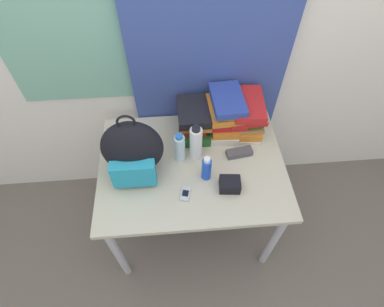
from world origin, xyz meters
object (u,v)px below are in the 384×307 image
(cell_phone, at_px, (185,194))
(book_stack_right, at_px, (245,115))
(book_stack_center, at_px, (225,114))
(sunglasses_case, at_px, (239,153))
(camera_pouch, at_px, (230,184))
(sports_bottle, at_px, (196,143))
(sunscreen_bottle, at_px, (206,169))
(water_bottle, at_px, (180,148))
(backpack, at_px, (133,151))
(book_stack_left, at_px, (195,120))

(cell_phone, bearing_deg, book_stack_right, 48.61)
(book_stack_center, bearing_deg, book_stack_right, -0.86)
(sunglasses_case, bearing_deg, cell_phone, -143.74)
(camera_pouch, bearing_deg, book_stack_right, 70.21)
(sunglasses_case, bearing_deg, sports_bottle, 176.81)
(sunscreen_bottle, height_order, sunglasses_case, sunscreen_bottle)
(book_stack_right, distance_m, cell_phone, 0.60)
(water_bottle, relative_size, cell_phone, 2.18)
(book_stack_right, relative_size, sports_bottle, 1.20)
(backpack, distance_m, sunscreen_bottle, 0.40)
(sunscreen_bottle, bearing_deg, sunglasses_case, 33.16)
(book_stack_left, distance_m, sports_bottle, 0.19)
(sunscreen_bottle, xyz_separation_m, cell_phone, (-0.12, -0.11, -0.07))
(book_stack_left, xyz_separation_m, sunscreen_bottle, (0.04, -0.34, -0.03))
(book_stack_right, relative_size, cell_phone, 3.17)
(book_stack_right, xyz_separation_m, water_bottle, (-0.40, -0.19, -0.03))
(book_stack_left, bearing_deg, sunscreen_bottle, -84.06)
(book_stack_center, bearing_deg, sunglasses_case, -72.72)
(sports_bottle, distance_m, camera_pouch, 0.29)
(sports_bottle, relative_size, sunscreen_bottle, 1.45)
(book_stack_center, relative_size, cell_phone, 3.16)
(book_stack_right, distance_m, water_bottle, 0.45)
(backpack, bearing_deg, camera_pouch, -17.70)
(sports_bottle, bearing_deg, water_bottle, -173.88)
(book_stack_left, xyz_separation_m, book_stack_right, (0.30, -0.00, 0.02))
(book_stack_right, distance_m, sunscreen_bottle, 0.43)
(water_bottle, xyz_separation_m, sunglasses_case, (0.34, -0.00, -0.08))
(book_stack_center, distance_m, sunscreen_bottle, 0.37)
(cell_phone, bearing_deg, backpack, 144.70)
(sports_bottle, distance_m, sunscreen_bottle, 0.16)
(book_stack_right, distance_m, sunglasses_case, 0.23)
(camera_pouch, bearing_deg, sports_bottle, 124.82)
(book_stack_left, relative_size, cell_phone, 2.77)
(sunglasses_case, bearing_deg, book_stack_center, 107.28)
(sports_bottle, relative_size, camera_pouch, 2.06)
(book_stack_center, distance_m, sunglasses_case, 0.24)
(book_stack_left, height_order, book_stack_center, book_stack_center)
(book_stack_center, bearing_deg, camera_pouch, -94.07)
(sunscreen_bottle, xyz_separation_m, sunglasses_case, (0.21, 0.14, -0.06))
(sunscreen_bottle, bearing_deg, backpack, 168.42)
(sunscreen_bottle, relative_size, sunglasses_case, 1.08)
(sports_bottle, bearing_deg, book_stack_left, 87.36)
(water_bottle, xyz_separation_m, sports_bottle, (0.09, 0.01, 0.02))
(book_stack_center, relative_size, sports_bottle, 1.19)
(backpack, distance_m, sunglasses_case, 0.61)
(book_stack_right, bearing_deg, sunscreen_bottle, -128.58)
(book_stack_right, height_order, sunscreen_bottle, book_stack_right)
(sunglasses_case, xyz_separation_m, camera_pouch, (-0.09, -0.22, 0.02))
(book_stack_left, xyz_separation_m, camera_pouch, (0.15, -0.42, -0.07))
(water_bottle, distance_m, camera_pouch, 0.34)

